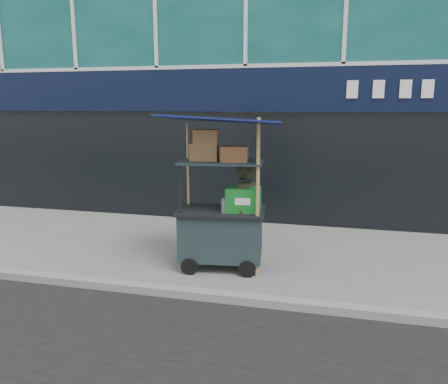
# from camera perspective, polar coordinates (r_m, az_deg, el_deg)

# --- Properties ---
(ground) EXTENTS (80.00, 80.00, 0.00)m
(ground) POSITION_cam_1_polar(r_m,az_deg,el_deg) (6.36, -4.34, -12.81)
(ground) COLOR slate
(ground) RESTS_ON ground
(curb) EXTENTS (80.00, 0.18, 0.12)m
(curb) POSITION_cam_1_polar(r_m,az_deg,el_deg) (6.17, -4.93, -13.03)
(curb) COLOR gray
(curb) RESTS_ON ground
(vendor_cart) EXTENTS (1.97, 1.50, 2.47)m
(vendor_cart) POSITION_cam_1_polar(r_m,az_deg,el_deg) (6.97, -0.24, -3.05)
(vendor_cart) COLOR black
(vendor_cart) RESTS_ON ground
(vendor_man) EXTENTS (0.62, 0.75, 1.76)m
(vendor_man) POSITION_cam_1_polar(r_m,az_deg,el_deg) (6.94, 3.16, -3.03)
(vendor_man) COLOR black
(vendor_man) RESTS_ON ground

